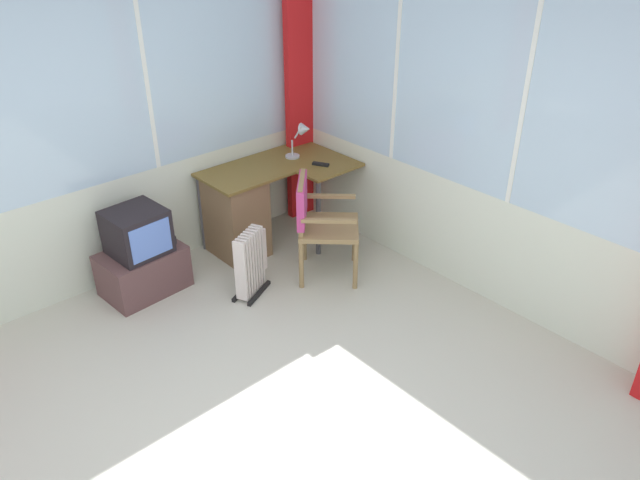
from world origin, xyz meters
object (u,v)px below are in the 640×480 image
object	(u,v)px
wooden_armchair	(314,215)
tv_on_stand	(141,256)
space_heater	(251,262)
tv_remote	(321,164)
desk_lamp	(302,135)
desk	(241,210)

from	to	relation	value
wooden_armchair	tv_on_stand	world-z (taller)	wooden_armchair
space_heater	tv_remote	bearing A→B (deg)	15.70
desk_lamp	desk	bearing A→B (deg)	175.47
tv_on_stand	space_heater	xyz separation A→B (m)	(0.64, -0.60, -0.04)
space_heater	desk	bearing A→B (deg)	60.52
desk	tv_on_stand	world-z (taller)	desk
tv_remote	desk	bearing A→B (deg)	126.81
tv_on_stand	space_heater	bearing A→B (deg)	-43.37
space_heater	tv_on_stand	bearing A→B (deg)	136.63
space_heater	desk_lamp	bearing A→B (deg)	28.26
desk	wooden_armchair	world-z (taller)	wooden_armchair
tv_on_stand	wooden_armchair	bearing A→B (deg)	-31.57
wooden_armchair	space_heater	world-z (taller)	wooden_armchair
desk_lamp	tv_remote	size ratio (longest dim) A/B	2.16
desk_lamp	space_heater	xyz separation A→B (m)	(-1.01, -0.54, -0.67)
wooden_armchair	tv_remote	bearing A→B (deg)	43.19
tv_on_stand	desk	bearing A→B (deg)	-0.53
tv_remote	tv_on_stand	xyz separation A→B (m)	(-1.63, 0.32, -0.43)
desk	tv_remote	size ratio (longest dim) A/B	8.50
tv_on_stand	space_heater	size ratio (longest dim) A/B	1.31
desk_lamp	space_heater	world-z (taller)	desk_lamp
tv_remote	wooden_armchair	size ratio (longest dim) A/B	0.17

